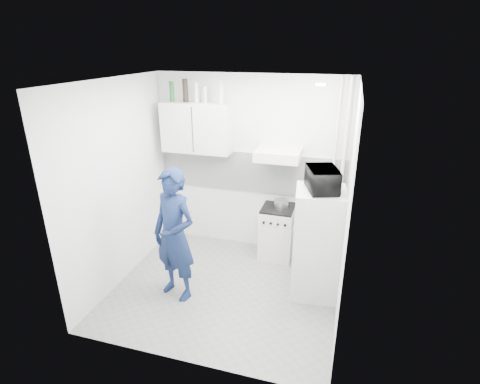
# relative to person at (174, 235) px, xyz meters

# --- Properties ---
(floor) EXTENTS (2.80, 2.80, 0.00)m
(floor) POSITION_rel_person_xyz_m (0.54, 0.26, -0.83)
(floor) COLOR gray
(floor) RESTS_ON ground
(ceiling) EXTENTS (2.80, 2.80, 0.00)m
(ceiling) POSITION_rel_person_xyz_m (0.54, 0.26, 1.77)
(ceiling) COLOR white
(ceiling) RESTS_ON wall_back
(wall_back) EXTENTS (2.80, 0.00, 2.80)m
(wall_back) POSITION_rel_person_xyz_m (0.54, 1.51, 0.47)
(wall_back) COLOR silver
(wall_back) RESTS_ON floor
(wall_left) EXTENTS (0.00, 2.60, 2.60)m
(wall_left) POSITION_rel_person_xyz_m (-0.86, 0.26, 0.47)
(wall_left) COLOR silver
(wall_left) RESTS_ON floor
(wall_right) EXTENTS (0.00, 2.60, 2.60)m
(wall_right) POSITION_rel_person_xyz_m (1.94, 0.26, 0.47)
(wall_right) COLOR silver
(wall_right) RESTS_ON floor
(person) EXTENTS (0.70, 0.57, 1.66)m
(person) POSITION_rel_person_xyz_m (0.00, 0.00, 0.00)
(person) COLOR #121F41
(person) RESTS_ON floor
(stove) EXTENTS (0.47, 0.47, 0.76)m
(stove) POSITION_rel_person_xyz_m (1.02, 1.26, -0.45)
(stove) COLOR silver
(stove) RESTS_ON floor
(fridge) EXTENTS (0.64, 0.64, 1.39)m
(fridge) POSITION_rel_person_xyz_m (1.64, 0.53, -0.14)
(fridge) COLOR silver
(fridge) RESTS_ON floor
(stove_top) EXTENTS (0.45, 0.45, 0.03)m
(stove_top) POSITION_rel_person_xyz_m (1.02, 1.26, -0.06)
(stove_top) COLOR black
(stove_top) RESTS_ON stove
(saucepan) EXTENTS (0.20, 0.20, 0.11)m
(saucepan) POSITION_rel_person_xyz_m (1.06, 1.28, 0.01)
(saucepan) COLOR silver
(saucepan) RESTS_ON stove_top
(microwave) EXTENTS (0.56, 0.46, 0.26)m
(microwave) POSITION_rel_person_xyz_m (1.64, 0.53, 0.69)
(microwave) COLOR black
(microwave) RESTS_ON fridge
(bottle_a) EXTENTS (0.07, 0.07, 0.28)m
(bottle_a) POSITION_rel_person_xyz_m (-0.57, 1.33, 1.51)
(bottle_a) COLOR #144C1E
(bottle_a) RESTS_ON upper_cabinet
(bottle_c) EXTENTS (0.08, 0.08, 0.32)m
(bottle_c) POSITION_rel_person_xyz_m (-0.36, 1.33, 1.53)
(bottle_c) COLOR black
(bottle_c) RESTS_ON upper_cabinet
(bottle_d) EXTENTS (0.06, 0.06, 0.27)m
(bottle_d) POSITION_rel_person_xyz_m (-0.20, 1.33, 1.50)
(bottle_d) COLOR #B2B7BC
(bottle_d) RESTS_ON upper_cabinet
(canister_a) EXTENTS (0.09, 0.09, 0.22)m
(canister_a) POSITION_rel_person_xyz_m (-0.08, 1.33, 1.48)
(canister_a) COLOR silver
(canister_a) RESTS_ON upper_cabinet
(bottle_e) EXTENTS (0.07, 0.07, 0.30)m
(bottle_e) POSITION_rel_person_xyz_m (0.16, 1.33, 1.52)
(bottle_e) COLOR #B2B7BC
(bottle_e) RESTS_ON upper_cabinet
(upper_cabinet) EXTENTS (1.00, 0.35, 0.70)m
(upper_cabinet) POSITION_rel_person_xyz_m (-0.21, 1.33, 1.02)
(upper_cabinet) COLOR silver
(upper_cabinet) RESTS_ON wall_back
(range_hood) EXTENTS (0.60, 0.50, 0.14)m
(range_hood) POSITION_rel_person_xyz_m (0.99, 1.26, 0.74)
(range_hood) COLOR silver
(range_hood) RESTS_ON wall_back
(backsplash) EXTENTS (2.74, 0.03, 0.60)m
(backsplash) POSITION_rel_person_xyz_m (0.54, 1.49, 0.37)
(backsplash) COLOR white
(backsplash) RESTS_ON wall_back
(pipe_a) EXTENTS (0.05, 0.05, 2.60)m
(pipe_a) POSITION_rel_person_xyz_m (1.84, 1.43, 0.47)
(pipe_a) COLOR silver
(pipe_a) RESTS_ON floor
(pipe_b) EXTENTS (0.04, 0.04, 2.60)m
(pipe_b) POSITION_rel_person_xyz_m (1.72, 1.43, 0.47)
(pipe_b) COLOR silver
(pipe_b) RESTS_ON floor
(ceiling_spot_fixture) EXTENTS (0.10, 0.10, 0.02)m
(ceiling_spot_fixture) POSITION_rel_person_xyz_m (1.54, 0.46, 1.74)
(ceiling_spot_fixture) COLOR white
(ceiling_spot_fixture) RESTS_ON ceiling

